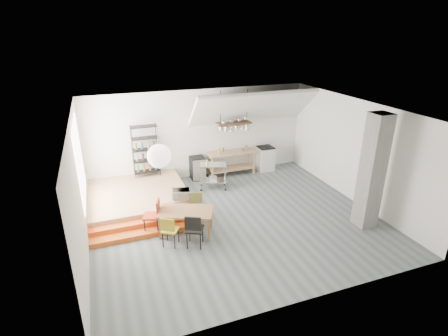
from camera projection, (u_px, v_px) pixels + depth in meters
name	position (u px, v px, depth m)	size (l,w,h in m)	color
floor	(235.00, 219.00, 10.13)	(8.00, 8.00, 0.00)	#545E61
wall_back	(200.00, 134.00, 12.58)	(8.00, 0.04, 3.20)	silver
wall_left	(79.00, 190.00, 8.25)	(0.04, 7.00, 3.20)	silver
wall_right	(356.00, 152.00, 10.81)	(0.04, 7.00, 3.20)	silver
ceiling	(237.00, 110.00, 8.93)	(8.00, 7.00, 0.02)	white
slope_ceiling	(253.00, 108.00, 12.27)	(4.40, 1.80, 0.15)	white
window_pane	(80.00, 161.00, 9.49)	(0.02, 2.50, 2.20)	white
platform	(138.00, 197.00, 11.00)	(3.00, 3.00, 0.40)	#A57D52
step_lower	(148.00, 233.00, 9.35)	(3.00, 0.35, 0.13)	#D45718
step_upper	(146.00, 224.00, 9.63)	(3.00, 0.35, 0.27)	#D45718
concrete_column	(372.00, 172.00, 9.28)	(0.50, 0.50, 3.20)	slate
kitchen_counter	(231.00, 159.00, 12.99)	(1.80, 0.60, 0.91)	#A57D52
stove	(265.00, 158.00, 13.50)	(0.60, 0.60, 1.18)	white
pot_rack	(235.00, 125.00, 12.30)	(1.20, 0.50, 1.43)	#3E2519
wire_shelving	(146.00, 150.00, 11.78)	(0.88, 0.38, 1.80)	black
microwave_shelf	(181.00, 199.00, 10.13)	(0.60, 0.40, 0.16)	#A57D52
paper_lantern	(159.00, 156.00, 8.68)	(0.60, 0.60, 0.60)	white
dining_table	(186.00, 213.00, 9.25)	(1.62, 1.29, 0.67)	brown
chair_mustard	(169.00, 229.00, 8.71)	(0.53, 0.53, 0.85)	gold
chair_black	(194.00, 228.00, 8.65)	(0.57, 0.57, 0.93)	black
chair_olive	(196.00, 205.00, 9.88)	(0.49, 0.49, 0.85)	brown
chair_red	(154.00, 213.00, 9.32)	(0.54, 0.54, 0.95)	#B62E1A
rolling_cart	(213.00, 173.00, 11.87)	(0.99, 0.73, 0.88)	silver
mini_fridge	(197.00, 168.00, 12.69)	(0.50, 0.50, 0.85)	black
microwave	(181.00, 194.00, 10.07)	(0.50, 0.34, 0.28)	beige
bowl	(243.00, 150.00, 12.97)	(0.21, 0.21, 0.05)	silver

